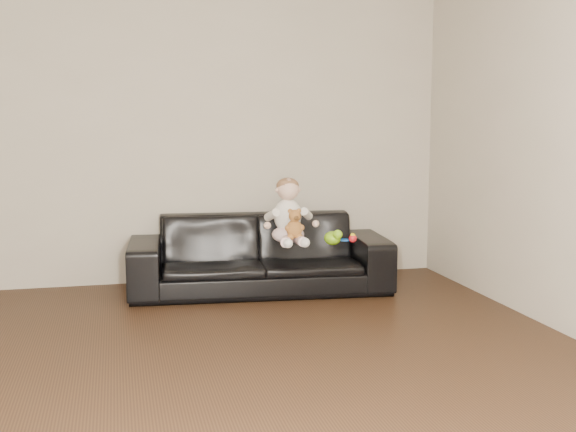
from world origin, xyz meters
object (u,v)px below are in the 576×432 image
object	(u,v)px
teddy_bear	(294,224)
toy_green	(332,238)
toy_rattle	(353,239)
toy_blue_disc	(345,240)
sofa	(259,254)
baby	(288,215)

from	to	relation	value
teddy_bear	toy_green	bearing A→B (deg)	16.81
toy_rattle	toy_blue_disc	size ratio (longest dim) A/B	0.75
teddy_bear	toy_rattle	bearing A→B (deg)	23.95
toy_green	teddy_bear	bearing A→B (deg)	-178.79
teddy_bear	toy_blue_disc	world-z (taller)	teddy_bear
sofa	baby	size ratio (longest dim) A/B	3.96
sofa	teddy_bear	distance (m)	0.45
baby	toy_rattle	xyz separation A→B (m)	(0.51, -0.09, -0.20)
toy_rattle	baby	bearing A→B (deg)	170.48
baby	toy_rattle	bearing A→B (deg)	-1.27
sofa	teddy_bear	bearing A→B (deg)	-45.89
sofa	toy_green	bearing A→B (deg)	-21.84
sofa	toy_green	size ratio (longest dim) A/B	13.13
sofa	teddy_bear	world-z (taller)	teddy_bear
baby	toy_blue_disc	size ratio (longest dim) A/B	5.89
sofa	toy_blue_disc	world-z (taller)	sofa
sofa	toy_green	world-z (taller)	sofa
toy_green	toy_rattle	world-z (taller)	toy_green
baby	toy_blue_disc	xyz separation A→B (m)	(0.48, 0.02, -0.23)
teddy_bear	toy_blue_disc	distance (m)	0.53
toy_green	toy_blue_disc	xyz separation A→B (m)	(0.16, 0.17, -0.05)
baby	toy_green	size ratio (longest dim) A/B	3.32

